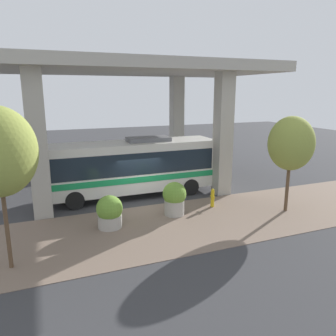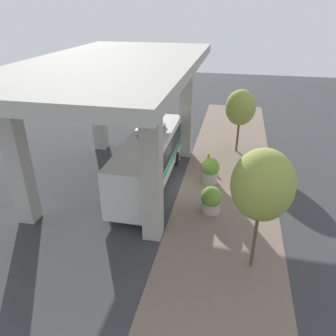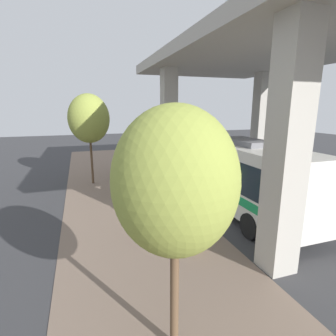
{
  "view_description": "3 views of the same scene",
  "coord_description": "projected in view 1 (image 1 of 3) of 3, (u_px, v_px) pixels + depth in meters",
  "views": [
    {
      "loc": [
        -16.33,
        5.08,
        6.17
      ],
      "look_at": [
        -0.76,
        -1.13,
        2.23
      ],
      "focal_mm": 35.0,
      "sensor_mm": 36.0,
      "label": 1
    },
    {
      "loc": [
        -3.02,
        18.24,
        10.67
      ],
      "look_at": [
        0.56,
        1.19,
        1.93
      ],
      "focal_mm": 35.0,
      "sensor_mm": 36.0,
      "label": 2
    },
    {
      "loc": [
        -4.99,
        -10.99,
        4.9
      ],
      "look_at": [
        -1.13,
        0.49,
        2.09
      ],
      "focal_mm": 28.0,
      "sensor_mm": 36.0,
      "label": 3
    }
  ],
  "objects": [
    {
      "name": "fire_hydrant",
      "position": [
        213.0,
        198.0,
        17.79
      ],
      "size": [
        0.41,
        0.2,
        1.04
      ],
      "color": "gold",
      "rests_on": "ground"
    },
    {
      "name": "sidewalk_strip",
      "position": [
        163.0,
        226.0,
        15.29
      ],
      "size": [
        6.0,
        40.0,
        0.02
      ],
      "color": "#7A6656",
      "rests_on": "ground"
    },
    {
      "name": "bus",
      "position": [
        133.0,
        165.0,
        19.43
      ],
      "size": [
        2.57,
        10.12,
        3.52
      ],
      "color": "silver",
      "rests_on": "ground"
    },
    {
      "name": "overpass",
      "position": [
        122.0,
        80.0,
        20.06
      ],
      "size": [
        9.4,
        18.31,
        7.89
      ],
      "color": "#ADA89E",
      "rests_on": "ground"
    },
    {
      "name": "ground_plane",
      "position": [
        144.0,
        206.0,
        18.01
      ],
      "size": [
        80.0,
        80.0,
        0.0
      ],
      "primitive_type": "plane",
      "color": "#38383A",
      "rests_on": "ground"
    },
    {
      "name": "planter_front",
      "position": [
        110.0,
        212.0,
        15.03
      ],
      "size": [
        1.21,
        1.21,
        1.55
      ],
      "color": "#ADA89E",
      "rests_on": "ground"
    },
    {
      "name": "planter_middle",
      "position": [
        174.0,
        198.0,
        16.57
      ],
      "size": [
        1.2,
        1.2,
        1.73
      ],
      "color": "#ADA89E",
      "rests_on": "ground"
    },
    {
      "name": "street_tree_far",
      "position": [
        291.0,
        144.0,
        16.51
      ],
      "size": [
        2.29,
        2.29,
        4.99
      ],
      "color": "brown",
      "rests_on": "ground"
    }
  ]
}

